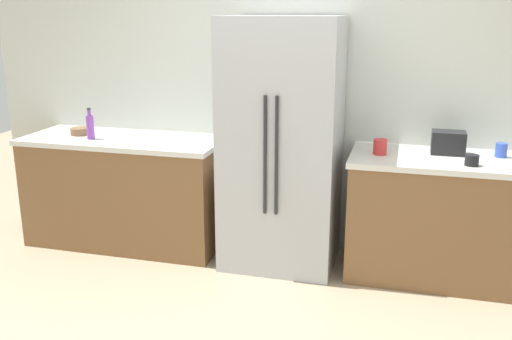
{
  "coord_description": "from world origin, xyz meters",
  "views": [
    {
      "loc": [
        0.82,
        -2.76,
        1.88
      ],
      "look_at": [
        -0.02,
        0.38,
        0.96
      ],
      "focal_mm": 39.93,
      "sensor_mm": 36.0,
      "label": 1
    }
  ],
  "objects_px": {
    "toaster": "(448,143)",
    "cup_a": "(380,147)",
    "refrigerator": "(282,145)",
    "cup_c": "(501,150)",
    "bottle_a": "(90,126)",
    "bowl_a": "(79,131)",
    "cup_b": "(472,160)"
  },
  "relations": [
    {
      "from": "cup_c",
      "to": "bowl_a",
      "type": "xyz_separation_m",
      "value": [
        -3.23,
        -0.11,
        -0.02
      ]
    },
    {
      "from": "toaster",
      "to": "refrigerator",
      "type": "bearing_deg",
      "value": -172.91
    },
    {
      "from": "toaster",
      "to": "cup_a",
      "type": "bearing_deg",
      "value": -162.89
    },
    {
      "from": "refrigerator",
      "to": "bottle_a",
      "type": "distance_m",
      "value": 1.54
    },
    {
      "from": "refrigerator",
      "to": "cup_b",
      "type": "xyz_separation_m",
      "value": [
        1.31,
        -0.15,
        0.01
      ]
    },
    {
      "from": "cup_a",
      "to": "cup_b",
      "type": "bearing_deg",
      "value": -14.19
    },
    {
      "from": "cup_a",
      "to": "cup_c",
      "type": "distance_m",
      "value": 0.83
    },
    {
      "from": "cup_b",
      "to": "bowl_a",
      "type": "height_order",
      "value": "cup_b"
    },
    {
      "from": "bowl_a",
      "to": "cup_b",
      "type": "bearing_deg",
      "value": -3.48
    },
    {
      "from": "toaster",
      "to": "cup_b",
      "type": "relative_size",
      "value": 2.57
    },
    {
      "from": "bottle_a",
      "to": "cup_b",
      "type": "xyz_separation_m",
      "value": [
        2.84,
        -0.07,
        -0.07
      ]
    },
    {
      "from": "refrigerator",
      "to": "cup_a",
      "type": "xyz_separation_m",
      "value": [
        0.71,
        0.0,
        0.03
      ]
    },
    {
      "from": "refrigerator",
      "to": "toaster",
      "type": "distance_m",
      "value": 1.18
    },
    {
      "from": "cup_a",
      "to": "cup_c",
      "type": "xyz_separation_m",
      "value": [
        0.82,
        0.14,
        -0.0
      ]
    },
    {
      "from": "toaster",
      "to": "cup_a",
      "type": "height_order",
      "value": "toaster"
    },
    {
      "from": "refrigerator",
      "to": "bottle_a",
      "type": "height_order",
      "value": "refrigerator"
    },
    {
      "from": "cup_a",
      "to": "refrigerator",
      "type": "bearing_deg",
      "value": -179.76
    },
    {
      "from": "bottle_a",
      "to": "cup_b",
      "type": "height_order",
      "value": "bottle_a"
    },
    {
      "from": "bottle_a",
      "to": "bowl_a",
      "type": "distance_m",
      "value": 0.22
    },
    {
      "from": "bottle_a",
      "to": "cup_a",
      "type": "distance_m",
      "value": 2.24
    },
    {
      "from": "bottle_a",
      "to": "cup_b",
      "type": "relative_size",
      "value": 2.76
    },
    {
      "from": "toaster",
      "to": "cup_a",
      "type": "relative_size",
      "value": 2.12
    },
    {
      "from": "refrigerator",
      "to": "cup_a",
      "type": "relative_size",
      "value": 16.89
    },
    {
      "from": "refrigerator",
      "to": "bowl_a",
      "type": "relative_size",
      "value": 12.81
    },
    {
      "from": "bottle_a",
      "to": "cup_b",
      "type": "distance_m",
      "value": 2.84
    },
    {
      "from": "bottle_a",
      "to": "cup_c",
      "type": "relative_size",
      "value": 2.5
    },
    {
      "from": "bowl_a",
      "to": "toaster",
      "type": "bearing_deg",
      "value": 2.22
    },
    {
      "from": "refrigerator",
      "to": "toaster",
      "type": "height_order",
      "value": "refrigerator"
    },
    {
      "from": "toaster",
      "to": "cup_b",
      "type": "xyz_separation_m",
      "value": [
        0.14,
        -0.29,
        -0.04
      ]
    },
    {
      "from": "cup_b",
      "to": "bottle_a",
      "type": "bearing_deg",
      "value": 178.68
    },
    {
      "from": "toaster",
      "to": "bowl_a",
      "type": "bearing_deg",
      "value": -177.78
    },
    {
      "from": "toaster",
      "to": "cup_c",
      "type": "xyz_separation_m",
      "value": [
        0.35,
        -0.0,
        -0.03
      ]
    }
  ]
}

